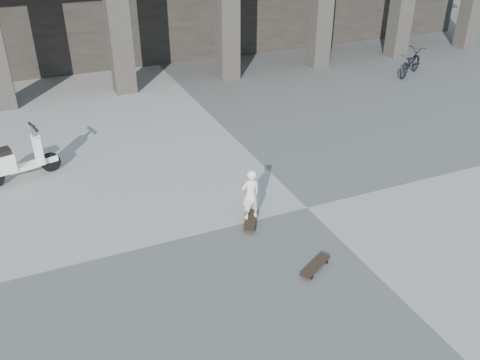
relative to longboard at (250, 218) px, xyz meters
name	(u,v)px	position (x,y,z in m)	size (l,w,h in m)	color
ground	(307,208)	(1.24, -0.01, -0.07)	(90.00, 90.00, 0.00)	#484946
longboard	(250,218)	(0.00, 0.00, 0.00)	(0.62, 0.90, 0.09)	black
skateboard_spare	(315,266)	(0.38, -1.75, -0.01)	(0.72, 0.52, 0.09)	black
child	(251,194)	(0.00, 0.00, 0.52)	(0.37, 0.24, 1.01)	silver
scooter	(7,163)	(-4.15, 3.48, 0.39)	(1.64, 0.74, 1.16)	black
bicycle	(410,62)	(8.97, 6.23, 0.38)	(0.60, 1.73, 0.91)	black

